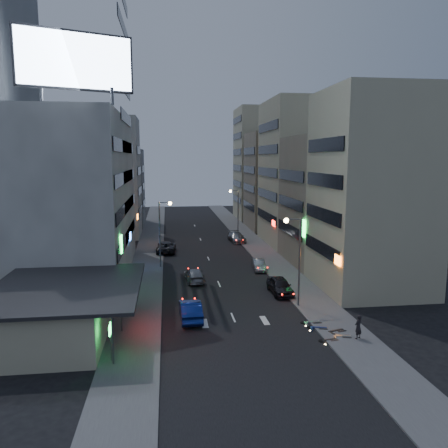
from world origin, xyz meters
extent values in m
plane|color=black|center=(0.00, 0.00, 0.00)|extent=(180.00, 180.00, 0.00)
cube|color=#4C4C4F|center=(-8.00, 30.00, 0.06)|extent=(4.00, 120.00, 0.12)
cube|color=#4C4C4F|center=(8.00, 30.00, 0.06)|extent=(4.00, 120.00, 0.12)
cube|color=#AFA989|center=(-14.00, 2.00, 1.80)|extent=(8.00, 12.00, 3.60)
cube|color=black|center=(-13.00, 2.00, 3.75)|extent=(11.00, 13.00, 0.25)
cube|color=black|center=(-8.90, 2.00, 3.10)|extent=(0.12, 4.00, 0.90)
cube|color=#FF1E14|center=(-8.82, 2.00, 3.10)|extent=(0.04, 3.70, 0.70)
cube|color=beige|center=(-17.00, 20.00, 9.00)|extent=(14.00, 24.00, 18.00)
cube|color=#AFA989|center=(15.00, 10.50, 10.00)|extent=(10.00, 11.00, 20.00)
cube|color=gray|center=(15.50, 22.00, 8.00)|extent=(11.00, 12.00, 16.00)
cube|color=#AFA989|center=(15.00, 35.00, 11.00)|extent=(10.00, 14.00, 22.00)
cube|color=beige|center=(-15.50, 45.00, 10.00)|extent=(11.00, 10.00, 20.00)
cube|color=gray|center=(-16.00, 58.00, 7.50)|extent=(12.00, 10.00, 15.00)
cube|color=gray|center=(15.50, 50.00, 9.00)|extent=(11.00, 12.00, 18.00)
cube|color=#AFA989|center=(16.00, 64.00, 12.00)|extent=(12.00, 12.00, 24.00)
cylinder|color=#595B60|center=(-16.00, 10.00, 18.75)|extent=(0.30, 0.30, 1.50)
cylinder|color=#595B60|center=(-10.00, 10.00, 18.75)|extent=(0.30, 0.30, 1.50)
cube|color=black|center=(-13.00, 10.00, 21.70)|extent=(9.52, 3.75, 5.00)
cube|color=#BFDAFF|center=(-12.92, 9.79, 21.70)|extent=(9.04, 3.34, 4.60)
cylinder|color=#595B60|center=(6.30, 6.00, 4.12)|extent=(0.16, 0.16, 8.00)
cylinder|color=#595B60|center=(5.60, 6.00, 8.02)|extent=(1.40, 0.10, 0.10)
sphere|color=#FFD88C|center=(5.00, 6.00, 7.92)|extent=(0.44, 0.44, 0.44)
cylinder|color=#595B60|center=(-6.30, 22.00, 4.12)|extent=(0.16, 0.16, 8.00)
cylinder|color=#595B60|center=(-5.60, 22.00, 8.02)|extent=(1.40, 0.10, 0.10)
sphere|color=#FFD88C|center=(-5.00, 22.00, 7.92)|extent=(0.44, 0.44, 0.44)
cylinder|color=#595B60|center=(6.30, 40.00, 4.12)|extent=(0.16, 0.16, 8.00)
cylinder|color=#595B60|center=(5.60, 40.00, 8.02)|extent=(1.40, 0.10, 0.10)
sphere|color=#FFD88C|center=(5.00, 40.00, 7.92)|extent=(0.44, 0.44, 0.44)
imported|color=black|center=(5.60, 9.88, 0.81)|extent=(2.01, 4.80, 1.62)
imported|color=#A4A6AC|center=(5.43, 19.24, 0.64)|extent=(1.61, 3.96, 1.28)
imported|color=#232227|center=(-5.60, 30.75, 0.78)|extent=(2.87, 5.75, 1.56)
imported|color=gray|center=(5.60, 37.03, 0.77)|extent=(2.62, 5.50, 1.55)
imported|color=navy|center=(-3.59, 4.08, 0.81)|extent=(1.88, 4.98, 1.62)
imported|color=gray|center=(-2.54, 15.39, 0.69)|extent=(2.17, 4.84, 1.38)
imported|color=black|center=(8.47, -1.75, 1.03)|extent=(0.80, 0.72, 1.83)
camera|label=1|loc=(-5.34, -30.84, 13.36)|focal=35.00mm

